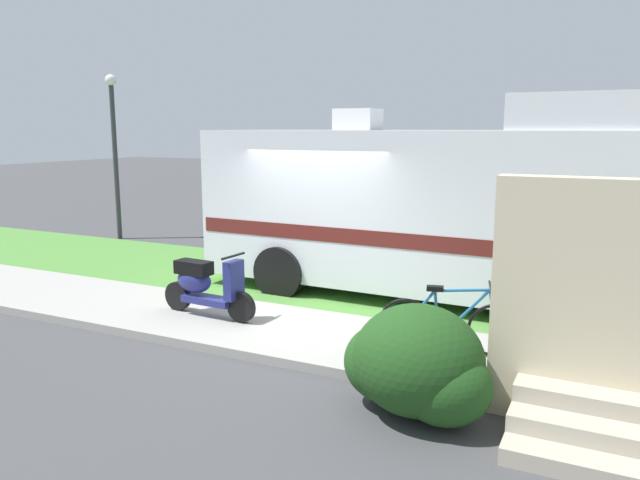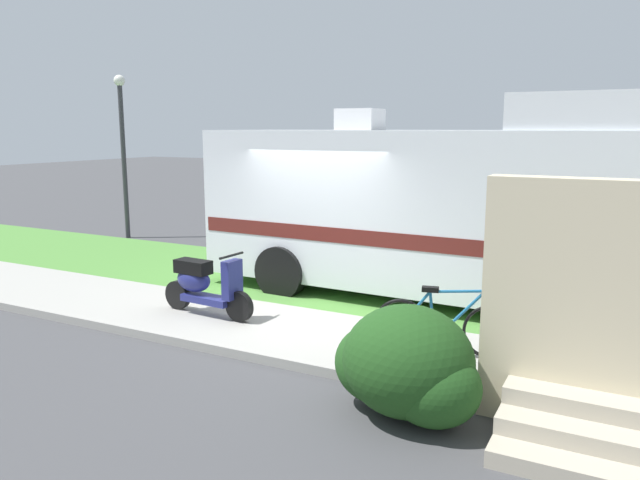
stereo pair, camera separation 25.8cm
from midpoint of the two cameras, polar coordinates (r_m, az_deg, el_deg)
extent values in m
plane|color=#424244|center=(9.77, -0.88, -6.57)|extent=(80.00, 80.00, 0.00)
cube|color=#9E9B93|center=(8.77, -4.66, -8.19)|extent=(24.00, 2.00, 0.12)
cube|color=#4C8438|center=(11.05, 2.85, -4.36)|extent=(24.00, 3.40, 0.08)
cube|color=silver|center=(10.45, 9.50, 3.13)|extent=(6.97, 2.70, 2.51)
cube|color=silver|center=(9.82, 24.22, 10.74)|extent=(1.86, 2.45, 0.50)
cube|color=#591E19|center=(10.50, 9.44, 1.09)|extent=(6.83, 2.71, 0.24)
cube|color=silver|center=(10.76, 4.43, 11.11)|extent=(0.71, 0.62, 0.36)
cylinder|color=black|center=(11.32, 21.72, -2.60)|extent=(0.91, 0.30, 0.90)
cylinder|color=black|center=(8.98, 19.65, -5.71)|extent=(0.91, 0.30, 0.90)
cylinder|color=black|center=(12.46, 2.99, -0.75)|extent=(0.91, 0.30, 0.90)
cylinder|color=black|center=(10.38, -2.93, -3.00)|extent=(0.91, 0.30, 0.90)
cylinder|color=black|center=(8.84, -6.68, -6.16)|extent=(0.45, 0.13, 0.44)
cylinder|color=black|center=(9.60, -12.31, -5.00)|extent=(0.45, 0.13, 0.44)
cube|color=navy|center=(9.20, -9.62, -5.44)|extent=(0.85, 0.34, 0.10)
cube|color=black|center=(9.26, -10.93, -2.45)|extent=(0.58, 0.30, 0.20)
ellipsoid|color=navy|center=(9.31, -10.89, -3.65)|extent=(0.62, 0.34, 0.36)
cube|color=navy|center=(8.81, -7.34, -3.67)|extent=(0.16, 0.33, 0.56)
cylinder|color=black|center=(8.74, -7.40, -1.44)|extent=(0.07, 0.50, 0.04)
sphere|color=white|center=(8.77, -7.37, -2.53)|extent=(0.12, 0.12, 0.12)
torus|color=black|center=(7.67, 16.54, -8.23)|extent=(0.66, 0.19, 0.67)
torus|color=black|center=(7.70, 8.49, -7.84)|extent=(0.66, 0.19, 0.67)
cylinder|color=#1E6699|center=(7.61, 13.78, -6.86)|extent=(0.60, 0.17, 0.67)
cylinder|color=#1E6699|center=(7.62, 11.34, -6.92)|extent=(0.11, 0.06, 0.60)
cylinder|color=#1E6699|center=(7.53, 13.63, -4.67)|extent=(0.64, 0.18, 0.09)
cylinder|color=#1E6699|center=(7.70, 10.00, -8.46)|extent=(0.42, 0.13, 0.18)
cylinder|color=#1E6699|center=(7.61, 9.82, -6.30)|extent=(0.37, 0.12, 0.47)
cylinder|color=#1E6699|center=(7.59, 16.32, -6.43)|extent=(0.13, 0.06, 0.51)
cube|color=black|center=(7.54, 11.18, -4.51)|extent=(0.22, 0.14, 0.06)
cylinder|color=black|center=(7.51, 16.10, -4.29)|extent=(0.14, 0.51, 0.03)
cube|color=#1E2328|center=(14.54, 15.71, 2.92)|extent=(2.48, 2.18, 1.57)
cube|color=black|center=(14.49, 15.80, 4.81)|extent=(2.36, 2.20, 0.44)
cube|color=#1E2328|center=(14.41, 26.09, 0.49)|extent=(3.01, 2.21, 0.72)
cylinder|color=black|center=(13.70, 14.10, -0.33)|extent=(0.77, 0.27, 0.76)
cylinder|color=black|center=(15.64, 15.54, 0.90)|extent=(0.77, 0.27, 0.76)
cylinder|color=black|center=(13.48, 27.51, -1.37)|extent=(0.77, 0.27, 0.76)
cylinder|color=black|center=(15.45, 27.26, 0.01)|extent=(0.77, 0.27, 0.76)
cube|color=maroon|center=(18.33, 16.08, 4.35)|extent=(2.44, 2.17, 1.56)
cube|color=black|center=(18.29, 16.16, 5.85)|extent=(2.33, 2.18, 0.44)
cube|color=maroon|center=(17.94, 24.22, 2.42)|extent=(2.97, 2.19, 0.75)
cylinder|color=black|center=(17.49, 14.60, 1.91)|extent=(0.77, 0.27, 0.76)
cylinder|color=black|center=(19.42, 16.16, 2.64)|extent=(0.77, 0.27, 0.76)
cylinder|color=black|center=(16.96, 24.96, 1.02)|extent=(0.77, 0.27, 0.76)
cylinder|color=black|center=(18.94, 25.49, 1.86)|extent=(0.77, 0.27, 0.76)
cube|color=#B2A893|center=(6.08, 24.07, -17.63)|extent=(1.40, 0.96, 0.16)
cube|color=#B2A893|center=(6.15, 24.29, -15.64)|extent=(1.40, 0.64, 0.16)
cube|color=#B2A893|center=(6.23, 24.50, -13.69)|extent=(1.40, 0.32, 0.16)
cube|color=beige|center=(6.26, 25.22, -5.85)|extent=(2.00, 0.30, 2.40)
ellipsoid|color=#1E4719|center=(6.21, 9.36, -11.05)|extent=(1.31, 1.18, 1.11)
ellipsoid|color=#1E4719|center=(6.47, 6.89, -11.32)|extent=(0.98, 0.89, 0.84)
ellipsoid|color=#1E4719|center=(6.11, 11.71, -13.17)|extent=(0.92, 0.83, 0.78)
cylinder|color=#19722D|center=(7.35, 27.35, -11.63)|extent=(0.07, 0.07, 0.23)
cylinder|color=#19722D|center=(7.31, 27.44, -10.63)|extent=(0.03, 0.03, 0.05)
cylinder|color=black|center=(7.30, 27.46, -10.42)|extent=(0.04, 0.04, 0.02)
cylinder|color=navy|center=(7.75, 25.83, -10.36)|extent=(0.07, 0.07, 0.24)
cylinder|color=navy|center=(7.70, 25.92, -9.37)|extent=(0.03, 0.03, 0.05)
cylinder|color=black|center=(7.69, 25.93, -9.16)|extent=(0.03, 0.03, 0.02)
cylinder|color=#333338|center=(16.69, -17.33, 6.83)|extent=(0.12, 0.12, 3.91)
sphere|color=silver|center=(16.71, -17.72, 13.94)|extent=(0.28, 0.28, 0.28)
camera|label=1|loc=(0.13, -89.24, 0.14)|focal=34.43mm
camera|label=2|loc=(0.13, 90.76, -0.14)|focal=34.43mm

